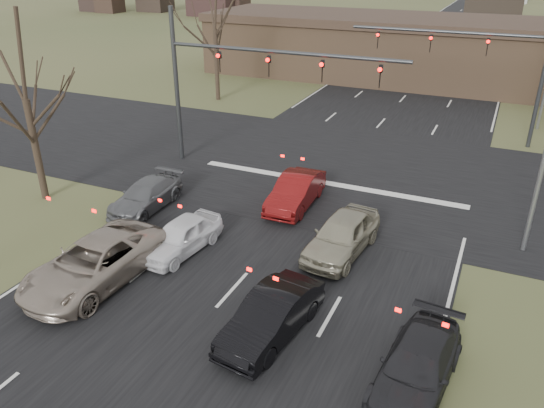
{
  "coord_description": "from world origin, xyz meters",
  "views": [
    {
      "loc": [
        7.41,
        -10.13,
        10.53
      ],
      "look_at": [
        0.15,
        5.96,
        2.0
      ],
      "focal_mm": 35.0,
      "sensor_mm": 36.0,
      "label": 1
    }
  ],
  "objects_px": {
    "car_white_sedan": "(181,236)",
    "car_charcoal_sedan": "(417,367)",
    "car_grey_ahead": "(146,196)",
    "car_red_ahead": "(296,191)",
    "building": "(447,51)",
    "mast_arm_far": "(492,56)",
    "car_black_hatch": "(271,316)",
    "car_silver_ahead": "(342,235)",
    "mast_arm_near": "(231,72)",
    "car_silver_suv": "(95,262)"
  },
  "relations": [
    {
      "from": "building",
      "to": "car_red_ahead",
      "type": "bearing_deg",
      "value": -95.1
    },
    {
      "from": "building",
      "to": "car_silver_ahead",
      "type": "relative_size",
      "value": 9.54
    },
    {
      "from": "mast_arm_far",
      "to": "car_silver_ahead",
      "type": "bearing_deg",
      "value": -102.52
    },
    {
      "from": "mast_arm_near",
      "to": "car_grey_ahead",
      "type": "bearing_deg",
      "value": -102.02
    },
    {
      "from": "building",
      "to": "car_white_sedan",
      "type": "height_order",
      "value": "building"
    },
    {
      "from": "car_black_hatch",
      "to": "car_charcoal_sedan",
      "type": "height_order",
      "value": "car_black_hatch"
    },
    {
      "from": "car_charcoal_sedan",
      "to": "car_grey_ahead",
      "type": "relative_size",
      "value": 1.02
    },
    {
      "from": "car_grey_ahead",
      "to": "car_red_ahead",
      "type": "xyz_separation_m",
      "value": [
        6.0,
        2.97,
        0.1
      ]
    },
    {
      "from": "car_white_sedan",
      "to": "car_grey_ahead",
      "type": "xyz_separation_m",
      "value": [
        -3.5,
        2.53,
        -0.04
      ]
    },
    {
      "from": "car_black_hatch",
      "to": "car_charcoal_sedan",
      "type": "bearing_deg",
      "value": 3.9
    },
    {
      "from": "car_red_ahead",
      "to": "car_silver_ahead",
      "type": "relative_size",
      "value": 0.98
    },
    {
      "from": "mast_arm_near",
      "to": "car_silver_suv",
      "type": "height_order",
      "value": "mast_arm_near"
    },
    {
      "from": "mast_arm_far",
      "to": "car_red_ahead",
      "type": "xyz_separation_m",
      "value": [
        -6.68,
        -13.0,
        -4.3
      ]
    },
    {
      "from": "car_grey_ahead",
      "to": "building",
      "type": "bearing_deg",
      "value": 73.9
    },
    {
      "from": "mast_arm_far",
      "to": "car_charcoal_sedan",
      "type": "xyz_separation_m",
      "value": [
        0.32,
        -21.84,
        -4.39
      ]
    },
    {
      "from": "mast_arm_near",
      "to": "car_grey_ahead",
      "type": "xyz_separation_m",
      "value": [
        -1.27,
        -5.97,
        -4.46
      ]
    },
    {
      "from": "building",
      "to": "car_black_hatch",
      "type": "height_order",
      "value": "building"
    },
    {
      "from": "car_silver_suv",
      "to": "car_grey_ahead",
      "type": "relative_size",
      "value": 1.32
    },
    {
      "from": "car_white_sedan",
      "to": "car_charcoal_sedan",
      "type": "bearing_deg",
      "value": -12.52
    },
    {
      "from": "car_red_ahead",
      "to": "car_silver_ahead",
      "type": "distance_m",
      "value": 4.37
    },
    {
      "from": "car_black_hatch",
      "to": "car_grey_ahead",
      "type": "relative_size",
      "value": 1.0
    },
    {
      "from": "car_white_sedan",
      "to": "car_grey_ahead",
      "type": "bearing_deg",
      "value": 150.98
    },
    {
      "from": "mast_arm_far",
      "to": "car_silver_suv",
      "type": "bearing_deg",
      "value": -116.58
    },
    {
      "from": "car_black_hatch",
      "to": "car_charcoal_sedan",
      "type": "relative_size",
      "value": 0.98
    },
    {
      "from": "car_white_sedan",
      "to": "mast_arm_near",
      "type": "bearing_deg",
      "value": 111.55
    },
    {
      "from": "car_charcoal_sedan",
      "to": "car_white_sedan",
      "type": "bearing_deg",
      "value": 166.29
    },
    {
      "from": "car_silver_suv",
      "to": "car_red_ahead",
      "type": "distance_m",
      "value": 9.39
    },
    {
      "from": "mast_arm_near",
      "to": "car_white_sedan",
      "type": "height_order",
      "value": "mast_arm_near"
    },
    {
      "from": "car_white_sedan",
      "to": "mast_arm_far",
      "type": "bearing_deg",
      "value": 70.45
    },
    {
      "from": "mast_arm_far",
      "to": "car_red_ahead",
      "type": "relative_size",
      "value": 2.56
    },
    {
      "from": "mast_arm_near",
      "to": "car_charcoal_sedan",
      "type": "relative_size",
      "value": 2.81
    },
    {
      "from": "car_silver_suv",
      "to": "car_charcoal_sedan",
      "type": "xyz_separation_m",
      "value": [
        11.06,
        -0.37,
        -0.15
      ]
    },
    {
      "from": "car_silver_ahead",
      "to": "mast_arm_far",
      "type": "bearing_deg",
      "value": 83.47
    },
    {
      "from": "car_red_ahead",
      "to": "mast_arm_near",
      "type": "bearing_deg",
      "value": 145.91
    },
    {
      "from": "mast_arm_near",
      "to": "car_red_ahead",
      "type": "height_order",
      "value": "mast_arm_near"
    },
    {
      "from": "building",
      "to": "car_red_ahead",
      "type": "height_order",
      "value": "building"
    },
    {
      "from": "car_black_hatch",
      "to": "car_charcoal_sedan",
      "type": "xyz_separation_m",
      "value": [
        4.33,
        -0.28,
        -0.07
      ]
    },
    {
      "from": "mast_arm_far",
      "to": "car_silver_ahead",
      "type": "distance_m",
      "value": 16.99
    },
    {
      "from": "mast_arm_far",
      "to": "car_charcoal_sedan",
      "type": "height_order",
      "value": "mast_arm_far"
    },
    {
      "from": "car_silver_ahead",
      "to": "mast_arm_near",
      "type": "bearing_deg",
      "value": 148.33
    },
    {
      "from": "car_silver_suv",
      "to": "car_grey_ahead",
      "type": "bearing_deg",
      "value": 112.49
    },
    {
      "from": "car_charcoal_sedan",
      "to": "car_silver_ahead",
      "type": "xyz_separation_m",
      "value": [
        -3.88,
        5.78,
        0.13
      ]
    },
    {
      "from": "car_grey_ahead",
      "to": "car_white_sedan",
      "type": "bearing_deg",
      "value": -36.62
    },
    {
      "from": "car_white_sedan",
      "to": "car_silver_ahead",
      "type": "distance_m",
      "value": 6.13
    },
    {
      "from": "car_red_ahead",
      "to": "car_silver_suv",
      "type": "bearing_deg",
      "value": -117.32
    },
    {
      "from": "mast_arm_near",
      "to": "car_charcoal_sedan",
      "type": "bearing_deg",
      "value": -45.26
    },
    {
      "from": "mast_arm_far",
      "to": "car_white_sedan",
      "type": "bearing_deg",
      "value": -116.4
    },
    {
      "from": "car_silver_suv",
      "to": "car_red_ahead",
      "type": "xyz_separation_m",
      "value": [
        4.06,
        8.47,
        -0.06
      ]
    },
    {
      "from": "car_grey_ahead",
      "to": "car_silver_ahead",
      "type": "relative_size",
      "value": 0.95
    },
    {
      "from": "car_silver_suv",
      "to": "car_white_sedan",
      "type": "bearing_deg",
      "value": 65.37
    }
  ]
}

